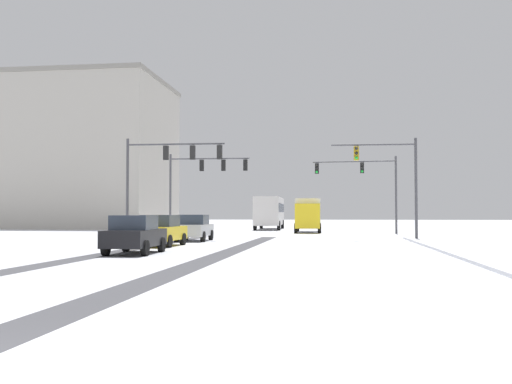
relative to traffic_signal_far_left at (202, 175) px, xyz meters
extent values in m
cube|color=#4C4C51|center=(5.92, -23.15, -4.80)|extent=(1.06, 37.66, 0.01)
cube|color=#4C4C51|center=(1.03, -23.15, -4.80)|extent=(1.05, 37.66, 0.01)
cylinder|color=#47474C|center=(-2.61, -0.04, -1.56)|extent=(0.18, 0.18, 6.50)
cylinder|color=#47474C|center=(0.63, -0.02, 1.29)|extent=(6.46, 0.16, 0.12)
cube|color=black|center=(-0.02, -0.02, 0.74)|extent=(0.32, 0.24, 0.90)
sphere|color=black|center=(-0.02, 0.14, 1.04)|extent=(0.20, 0.20, 0.20)
sphere|color=black|center=(-0.02, 0.14, 0.74)|extent=(0.20, 0.20, 0.20)
sphere|color=green|center=(-0.02, 0.14, 0.44)|extent=(0.20, 0.20, 0.20)
cube|color=black|center=(1.76, -0.01, 0.74)|extent=(0.32, 0.24, 0.90)
sphere|color=black|center=(1.76, 0.15, 1.04)|extent=(0.20, 0.20, 0.20)
sphere|color=black|center=(1.76, 0.15, 0.74)|extent=(0.20, 0.20, 0.20)
sphere|color=green|center=(1.76, 0.15, 0.44)|extent=(0.20, 0.20, 0.20)
cube|color=black|center=(3.53, 0.00, 0.74)|extent=(0.32, 0.24, 0.90)
sphere|color=black|center=(3.53, 0.16, 1.04)|extent=(0.20, 0.20, 0.20)
sphere|color=black|center=(3.53, 0.16, 0.74)|extent=(0.20, 0.20, 0.20)
sphere|color=green|center=(3.53, 0.16, 0.44)|extent=(0.20, 0.20, 0.20)
cylinder|color=#47474C|center=(15.69, -8.04, -1.56)|extent=(0.18, 0.18, 6.50)
cylinder|color=#47474C|center=(13.03, -8.11, 1.29)|extent=(5.33, 0.26, 0.12)
cube|color=#B79319|center=(11.96, -8.13, 0.74)|extent=(0.33, 0.25, 0.90)
sphere|color=black|center=(11.96, -8.29, 1.04)|extent=(0.20, 0.20, 0.20)
sphere|color=black|center=(11.96, -8.29, 0.74)|extent=(0.20, 0.20, 0.20)
sphere|color=green|center=(11.96, -8.29, 0.44)|extent=(0.20, 0.20, 0.20)
cylinder|color=#47474C|center=(15.69, 3.96, -1.56)|extent=(0.18, 0.18, 6.50)
cylinder|color=#47474C|center=(12.22, 4.21, 1.29)|extent=(6.95, 0.61, 0.12)
cube|color=black|center=(12.91, 4.16, 0.74)|extent=(0.34, 0.26, 0.90)
sphere|color=black|center=(12.90, 4.00, 1.04)|extent=(0.20, 0.20, 0.20)
sphere|color=black|center=(12.90, 4.00, 0.74)|extent=(0.20, 0.20, 0.20)
sphere|color=green|center=(12.90, 4.00, 0.44)|extent=(0.20, 0.20, 0.20)
cube|color=black|center=(9.10, 4.43, 0.74)|extent=(0.34, 0.26, 0.90)
sphere|color=black|center=(9.08, 4.27, 1.04)|extent=(0.20, 0.20, 0.20)
sphere|color=black|center=(9.08, 4.27, 0.74)|extent=(0.20, 0.20, 0.20)
sphere|color=green|center=(9.08, 4.27, 0.44)|extent=(0.20, 0.20, 0.20)
cylinder|color=#47474C|center=(-2.61, -10.04, -1.56)|extent=(0.18, 0.18, 6.50)
cylinder|color=#47474C|center=(0.55, -10.00, 1.29)|extent=(6.31, 0.19, 0.12)
cube|color=black|center=(-0.08, -10.01, 0.74)|extent=(0.32, 0.24, 0.90)
sphere|color=black|center=(-0.08, -9.85, 1.04)|extent=(0.20, 0.20, 0.20)
sphere|color=black|center=(-0.08, -9.85, 0.74)|extent=(0.20, 0.20, 0.20)
sphere|color=green|center=(-0.08, -9.85, 0.44)|extent=(0.20, 0.20, 0.20)
cube|color=black|center=(1.65, -9.99, 0.74)|extent=(0.32, 0.24, 0.90)
sphere|color=black|center=(1.65, -9.83, 1.04)|extent=(0.20, 0.20, 0.20)
sphere|color=black|center=(1.65, -9.83, 0.74)|extent=(0.20, 0.20, 0.20)
sphere|color=green|center=(1.65, -9.83, 0.44)|extent=(0.20, 0.20, 0.20)
cube|color=black|center=(3.39, -9.97, 0.74)|extent=(0.32, 0.24, 0.90)
sphere|color=black|center=(3.39, -9.81, 1.04)|extent=(0.20, 0.20, 0.20)
sphere|color=black|center=(3.39, -9.81, 0.74)|extent=(0.20, 0.20, 0.20)
sphere|color=green|center=(3.39, -9.81, 0.44)|extent=(0.20, 0.20, 0.20)
cube|color=#B7BABF|center=(1.98, -10.86, -4.14)|extent=(1.79, 4.14, 0.70)
cube|color=#2D3847|center=(1.98, -11.01, -3.49)|extent=(1.60, 1.93, 0.60)
cylinder|color=black|center=(1.15, -9.61, -4.49)|extent=(0.23, 0.64, 0.64)
cylinder|color=black|center=(2.76, -9.57, -4.49)|extent=(0.23, 0.64, 0.64)
cylinder|color=black|center=(1.20, -12.15, -4.49)|extent=(0.23, 0.64, 0.64)
cylinder|color=black|center=(2.82, -12.11, -4.49)|extent=(0.23, 0.64, 0.64)
cube|color=yellow|center=(1.62, -16.64, -4.14)|extent=(1.78, 4.13, 0.70)
cube|color=#2D3847|center=(1.62, -16.79, -3.49)|extent=(1.60, 1.93, 0.60)
cylinder|color=black|center=(0.84, -15.35, -4.49)|extent=(0.23, 0.64, 0.64)
cylinder|color=black|center=(2.45, -15.39, -4.49)|extent=(0.23, 0.64, 0.64)
cylinder|color=black|center=(0.79, -17.90, -4.49)|extent=(0.23, 0.64, 0.64)
cylinder|color=black|center=(2.40, -17.93, -4.49)|extent=(0.23, 0.64, 0.64)
cube|color=black|center=(2.20, -22.33, -4.14)|extent=(1.83, 4.15, 0.70)
cube|color=#2D3847|center=(2.20, -22.48, -3.49)|extent=(1.62, 1.95, 0.60)
cylinder|color=black|center=(1.35, -21.09, -4.49)|extent=(0.24, 0.65, 0.64)
cylinder|color=black|center=(2.96, -21.04, -4.49)|extent=(0.24, 0.65, 0.64)
cylinder|color=black|center=(1.43, -23.63, -4.49)|extent=(0.24, 0.65, 0.64)
cylinder|color=black|center=(3.04, -23.58, -4.49)|extent=(0.24, 0.65, 0.64)
cube|color=silver|center=(3.75, 15.92, -2.88)|extent=(2.88, 11.08, 2.90)
cube|color=#283342|center=(3.75, 15.92, -2.53)|extent=(2.89, 10.20, 0.90)
cylinder|color=black|center=(5.07, 12.11, -4.33)|extent=(0.33, 0.97, 0.96)
cylinder|color=black|center=(2.70, 12.03, -4.33)|extent=(0.33, 0.97, 0.96)
cylinder|color=black|center=(4.83, 19.26, -4.33)|extent=(0.33, 0.97, 0.96)
cylinder|color=black|center=(2.45, 19.17, -4.33)|extent=(0.33, 0.97, 0.96)
cube|color=yellow|center=(8.29, 3.97, -3.34)|extent=(2.16, 2.26, 2.10)
cube|color=silver|center=(8.19, 7.67, -3.09)|extent=(2.35, 5.26, 2.60)
cylinder|color=black|center=(9.29, 4.44, -4.39)|extent=(0.30, 0.85, 0.84)
cylinder|color=black|center=(7.27, 4.38, -4.39)|extent=(0.30, 0.85, 0.84)
cylinder|color=black|center=(9.16, 9.13, -4.39)|extent=(0.30, 0.85, 0.84)
cylinder|color=black|center=(7.14, 9.07, -4.39)|extent=(0.30, 0.85, 0.84)
cube|color=#B2ADA3|center=(-20.57, 19.85, 3.59)|extent=(22.50, 15.88, 16.78)
cube|color=gray|center=(-20.57, 19.85, 12.23)|extent=(22.80, 16.18, 0.50)
camera|label=1|loc=(10.49, -46.23, -3.10)|focal=41.26mm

